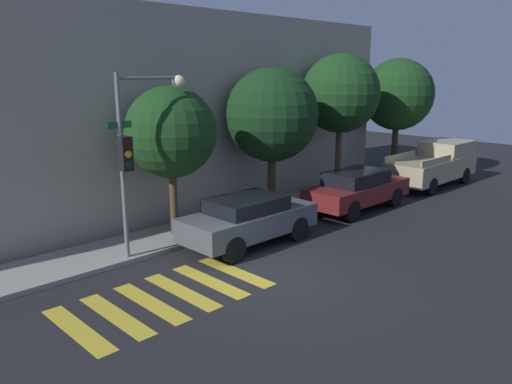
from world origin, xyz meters
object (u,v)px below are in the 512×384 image
(sedan_near_corner, at_px, (249,219))
(traffic_light_pole, at_px, (138,138))
(pickup_truck, at_px, (434,164))
(tree_behind_truck, at_px, (398,95))
(tree_midblock, at_px, (272,115))
(tree_far_end, at_px, (341,94))
(tree_near_corner, at_px, (171,133))
(sedan_middle, at_px, (357,189))

(sedan_near_corner, bearing_deg, traffic_light_pole, 156.25)
(pickup_truck, relative_size, tree_behind_truck, 0.92)
(tree_midblock, bearing_deg, pickup_truck, -13.76)
(sedan_near_corner, relative_size, tree_far_end, 0.74)
(tree_near_corner, relative_size, tree_midblock, 0.89)
(pickup_truck, bearing_deg, tree_far_end, 155.11)
(tree_far_end, bearing_deg, sedan_middle, -127.48)
(sedan_near_corner, distance_m, pickup_truck, 11.92)
(tree_far_end, bearing_deg, sedan_near_corner, -163.79)
(sedan_near_corner, relative_size, sedan_middle, 0.93)
(tree_behind_truck, bearing_deg, pickup_truck, -90.38)
(tree_near_corner, distance_m, tree_far_end, 8.59)
(sedan_middle, height_order, tree_midblock, tree_midblock)
(tree_midblock, bearing_deg, tree_far_end, 0.00)
(tree_near_corner, xyz_separation_m, tree_behind_truck, (13.15, 0.00, 0.73))
(sedan_near_corner, bearing_deg, tree_midblock, 33.53)
(traffic_light_pole, height_order, tree_far_end, tree_far_end)
(sedan_near_corner, height_order, tree_far_end, tree_far_end)
(tree_far_end, bearing_deg, tree_near_corner, -180.00)
(tree_far_end, relative_size, tree_behind_truck, 1.02)
(tree_midblock, bearing_deg, sedan_near_corner, -146.47)
(tree_near_corner, bearing_deg, pickup_truck, -9.22)
(tree_near_corner, bearing_deg, tree_behind_truck, 0.00)
(tree_far_end, xyz_separation_m, tree_behind_truck, (4.61, -0.00, -0.18))
(tree_midblock, xyz_separation_m, tree_far_end, (4.11, 0.00, 0.65))
(traffic_light_pole, height_order, sedan_middle, traffic_light_pole)
(sedan_middle, distance_m, tree_behind_truck, 7.36)
(sedan_middle, bearing_deg, tree_midblock, 139.31)
(sedan_near_corner, bearing_deg, pickup_truck, 0.00)
(traffic_light_pole, relative_size, pickup_truck, 0.96)
(traffic_light_pole, height_order, tree_near_corner, traffic_light_pole)
(tree_midblock, height_order, tree_far_end, tree_far_end)
(sedan_near_corner, relative_size, tree_behind_truck, 0.75)
(sedan_middle, distance_m, tree_far_end, 4.36)
(traffic_light_pole, xyz_separation_m, tree_far_end, (10.21, 0.86, 0.86))
(sedan_near_corner, xyz_separation_m, sedan_middle, (5.70, -0.00, 0.00))
(sedan_near_corner, relative_size, tree_near_corner, 0.91)
(tree_near_corner, distance_m, tree_behind_truck, 13.17)
(pickup_truck, bearing_deg, sedan_middle, -180.00)
(tree_far_end, bearing_deg, traffic_light_pole, -175.18)
(pickup_truck, xyz_separation_m, tree_behind_truck, (0.01, 2.13, 3.08))
(tree_midblock, relative_size, tree_behind_truck, 0.92)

